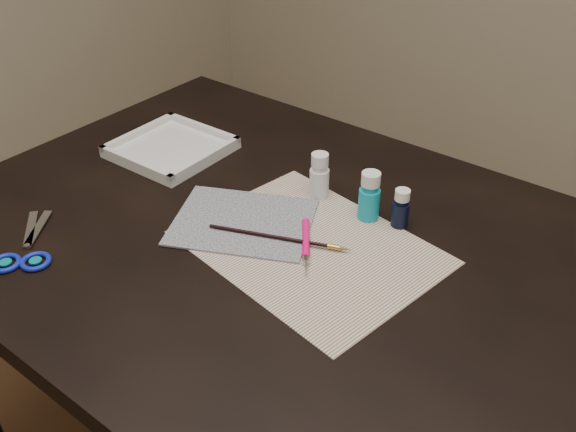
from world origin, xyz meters
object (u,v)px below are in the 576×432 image
Objects in this scene: paint_bottle_white at (319,175)px; paint_bottle_cyan at (370,196)px; paint_bottle_navy at (401,208)px; paper at (310,247)px; palette_tray at (171,147)px; scissors at (25,240)px; canvas at (243,222)px.

paint_bottle_white is 0.96× the size of paint_bottle_cyan.
paper is at bearing -120.34° from paint_bottle_navy.
paint_bottle_white is at bearing 8.38° from palette_tray.
paint_bottle_white is (-0.08, 0.14, 0.05)m from paper.
paint_bottle_white reaches higher than scissors.
paint_bottle_white is 0.43× the size of palette_tray.
canvas is 1.24× the size of scissors.
palette_tray reaches higher than scissors.
scissors is 0.93× the size of palette_tray.
paint_bottle_navy reaches higher than paper.
paint_bottle_cyan is at bearing 42.21° from canvas.
paper is at bearing -11.87° from palette_tray.
palette_tray is (-0.04, 0.39, 0.01)m from scissors.
paint_bottle_cyan is 0.45× the size of palette_tray.
paint_bottle_cyan is 1.27× the size of paint_bottle_navy.
scissors is (-0.40, -0.29, 0.00)m from paper.
paint_bottle_cyan is at bearing -3.12° from paint_bottle_white.
canvas is 0.28m from paint_bottle_navy.
paper is 0.18m from paint_bottle_navy.
paper is 0.45m from palette_tray.
paint_bottle_navy is 0.66m from scissors.
paint_bottle_cyan reaches higher than palette_tray.
palette_tray is (-0.44, 0.09, 0.01)m from paper.
paint_bottle_white reaches higher than paint_bottle_navy.
paint_bottle_white is at bearing 120.34° from paper.
paint_bottle_navy is 0.35× the size of palette_tray.
palette_tray is at bearing 168.13° from paper.
paint_bottle_navy is (0.06, 0.01, -0.01)m from paint_bottle_cyan.
paper is 2.09× the size of scissors.
paint_bottle_navy is (0.23, 0.17, 0.03)m from canvas.
paper is 1.69× the size of canvas.
paint_bottle_cyan reaches higher than paint_bottle_white.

